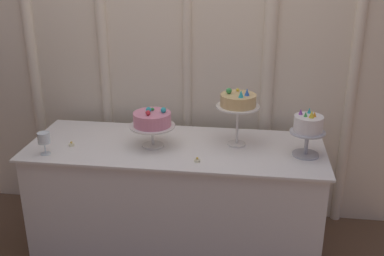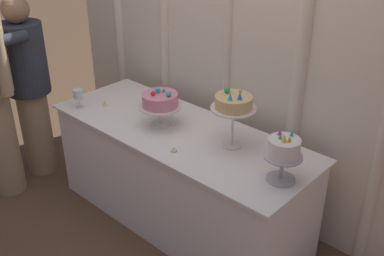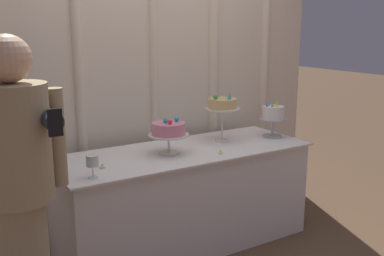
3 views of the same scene
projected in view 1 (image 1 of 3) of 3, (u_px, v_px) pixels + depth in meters
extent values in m
plane|color=brown|center=(175.00, 250.00, 3.26)|extent=(24.00, 24.00, 0.00)
cube|color=beige|center=(187.00, 49.00, 3.35)|extent=(3.32, 0.04, 2.64)
cylinder|color=beige|center=(31.00, 45.00, 3.48)|extent=(0.08, 0.08, 2.64)
cylinder|color=beige|center=(103.00, 47.00, 3.41)|extent=(0.08, 0.08, 2.64)
cylinder|color=beige|center=(187.00, 49.00, 3.33)|extent=(0.07, 0.07, 2.64)
cylinder|color=beige|center=(269.00, 52.00, 3.26)|extent=(0.10, 0.10, 2.64)
cylinder|color=beige|center=(356.00, 54.00, 3.18)|extent=(0.08, 0.08, 2.64)
cube|color=white|center=(176.00, 197.00, 3.21)|extent=(1.93, 0.69, 0.75)
cube|color=white|center=(176.00, 147.00, 3.08)|extent=(1.98, 0.74, 0.01)
cylinder|color=silver|center=(153.00, 145.00, 3.06)|extent=(0.14, 0.14, 0.01)
cylinder|color=silver|center=(153.00, 136.00, 3.04)|extent=(0.02, 0.02, 0.13)
cylinder|color=silver|center=(152.00, 126.00, 3.01)|extent=(0.30, 0.30, 0.01)
cylinder|color=pink|center=(152.00, 119.00, 2.99)|extent=(0.25, 0.25, 0.09)
sphere|color=#2DB2B7|center=(163.00, 110.00, 2.97)|extent=(0.04, 0.04, 0.04)
sphere|color=green|center=(153.00, 109.00, 3.01)|extent=(0.02, 0.02, 0.02)
sphere|color=#2DB2B7|center=(149.00, 110.00, 2.98)|extent=(0.04, 0.04, 0.04)
sphere|color=#DB333D|center=(148.00, 113.00, 2.93)|extent=(0.03, 0.03, 0.03)
cylinder|color=silver|center=(236.00, 144.00, 3.08)|extent=(0.12, 0.12, 0.01)
cylinder|color=silver|center=(237.00, 125.00, 3.04)|extent=(0.02, 0.02, 0.25)
cylinder|color=silver|center=(238.00, 107.00, 2.99)|extent=(0.29, 0.29, 0.01)
cylinder|color=#DBB775|center=(238.00, 100.00, 2.97)|extent=(0.23, 0.23, 0.08)
cone|color=blue|center=(247.00, 92.00, 2.93)|extent=(0.03, 0.03, 0.05)
sphere|color=yellow|center=(238.00, 90.00, 3.02)|extent=(0.02, 0.02, 0.02)
sphere|color=green|center=(229.00, 91.00, 2.97)|extent=(0.04, 0.04, 0.04)
cone|color=#2DB2B7|center=(241.00, 94.00, 2.89)|extent=(0.03, 0.03, 0.05)
cylinder|color=#B2B2B7|center=(305.00, 154.00, 2.92)|extent=(0.17, 0.17, 0.01)
cylinder|color=#B2B2B7|center=(306.00, 143.00, 2.90)|extent=(0.02, 0.02, 0.14)
cylinder|color=#B2B2B7|center=(308.00, 132.00, 2.87)|extent=(0.22, 0.22, 0.01)
cylinder|color=white|center=(308.00, 124.00, 2.85)|extent=(0.18, 0.18, 0.10)
cone|color=orange|center=(315.00, 114.00, 2.82)|extent=(0.02, 0.02, 0.03)
cone|color=#2DB2B7|center=(309.00, 110.00, 2.88)|extent=(0.02, 0.02, 0.04)
cone|color=purple|center=(301.00, 112.00, 2.85)|extent=(0.03, 0.03, 0.04)
cone|color=green|center=(306.00, 114.00, 2.82)|extent=(0.02, 0.02, 0.03)
cone|color=yellow|center=(312.00, 114.00, 2.80)|extent=(0.03, 0.03, 0.05)
cylinder|color=silver|center=(46.00, 154.00, 2.95)|extent=(0.06, 0.06, 0.00)
cylinder|color=silver|center=(45.00, 148.00, 2.93)|extent=(0.01, 0.01, 0.07)
cylinder|color=silver|center=(44.00, 138.00, 2.91)|extent=(0.08, 0.08, 0.07)
cylinder|color=beige|center=(72.00, 145.00, 3.07)|extent=(0.04, 0.04, 0.02)
sphere|color=#F9CC4C|center=(71.00, 142.00, 3.06)|extent=(0.01, 0.01, 0.01)
cylinder|color=beige|center=(197.00, 161.00, 2.84)|extent=(0.04, 0.04, 0.01)
sphere|color=#F9CC4C|center=(197.00, 158.00, 2.83)|extent=(0.01, 0.01, 0.01)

